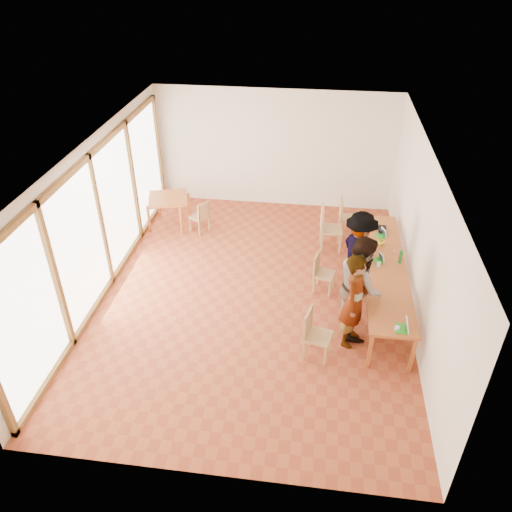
# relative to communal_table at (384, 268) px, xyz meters

# --- Properties ---
(ground) EXTENTS (8.00, 8.00, 0.00)m
(ground) POSITION_rel_communal_table_xyz_m (-2.50, -0.23, -0.70)
(ground) COLOR #9F4726
(ground) RESTS_ON ground
(wall_back) EXTENTS (6.00, 0.10, 3.00)m
(wall_back) POSITION_rel_communal_table_xyz_m (-2.50, 3.77, 0.80)
(wall_back) COLOR white
(wall_back) RESTS_ON ground
(wall_front) EXTENTS (6.00, 0.10, 3.00)m
(wall_front) POSITION_rel_communal_table_xyz_m (-2.50, -4.23, 0.80)
(wall_front) COLOR white
(wall_front) RESTS_ON ground
(wall_right) EXTENTS (0.10, 8.00, 3.00)m
(wall_right) POSITION_rel_communal_table_xyz_m (0.50, -0.23, 0.80)
(wall_right) COLOR white
(wall_right) RESTS_ON ground
(window_wall) EXTENTS (0.10, 8.00, 3.00)m
(window_wall) POSITION_rel_communal_table_xyz_m (-5.46, -0.23, 0.80)
(window_wall) COLOR white
(window_wall) RESTS_ON ground
(ceiling) EXTENTS (6.00, 8.00, 0.04)m
(ceiling) POSITION_rel_communal_table_xyz_m (-2.50, -0.23, 2.32)
(ceiling) COLOR white
(ceiling) RESTS_ON wall_back
(communal_table) EXTENTS (0.80, 4.00, 0.75)m
(communal_table) POSITION_rel_communal_table_xyz_m (0.00, 0.00, 0.00)
(communal_table) COLOR #AF5D26
(communal_table) RESTS_ON ground
(side_table) EXTENTS (0.90, 0.90, 0.75)m
(side_table) POSITION_rel_communal_table_xyz_m (-4.90, 2.25, -0.03)
(side_table) COLOR #AF5D26
(side_table) RESTS_ON ground
(chair_near) EXTENTS (0.52, 0.52, 0.49)m
(chair_near) POSITION_rel_communal_table_xyz_m (-1.28, -1.77, -0.14)
(chair_near) COLOR tan
(chair_near) RESTS_ON ground
(chair_mid) EXTENTS (0.46, 0.46, 0.44)m
(chair_mid) POSITION_rel_communal_table_xyz_m (-1.21, 0.10, -0.20)
(chair_mid) COLOR tan
(chair_mid) RESTS_ON ground
(chair_far) EXTENTS (0.51, 0.51, 0.55)m
(chair_far) POSITION_rel_communal_table_xyz_m (-1.12, 1.69, -0.07)
(chair_far) COLOR tan
(chair_far) RESTS_ON ground
(chair_empty) EXTENTS (0.45, 0.45, 0.48)m
(chair_empty) POSITION_rel_communal_table_xyz_m (-0.70, 2.37, -0.14)
(chair_empty) COLOR tan
(chair_empty) RESTS_ON ground
(chair_spare) EXTENTS (0.52, 0.52, 0.43)m
(chair_spare) POSITION_rel_communal_table_xyz_m (-4.04, 2.02, -0.21)
(chair_spare) COLOR tan
(chair_spare) RESTS_ON ground
(person_near) EXTENTS (0.64, 0.76, 1.77)m
(person_near) POSITION_rel_communal_table_xyz_m (-0.62, -1.34, 0.18)
(person_near) COLOR gray
(person_near) RESTS_ON ground
(person_mid) EXTENTS (0.83, 1.02, 1.93)m
(person_mid) POSITION_rel_communal_table_xyz_m (-0.53, -1.00, 0.26)
(person_mid) COLOR gray
(person_mid) RESTS_ON ground
(person_far) EXTENTS (0.98, 1.26, 1.71)m
(person_far) POSITION_rel_communal_table_xyz_m (-0.50, 0.24, 0.15)
(person_far) COLOR gray
(person_far) RESTS_ON ground
(laptop_near) EXTENTS (0.22, 0.25, 0.20)m
(laptop_near) POSITION_rel_communal_table_xyz_m (0.15, -1.80, 0.10)
(laptop_near) COLOR green
(laptop_near) RESTS_ON communal_table
(laptop_mid) EXTENTS (0.26, 0.27, 0.18)m
(laptop_mid) POSITION_rel_communal_table_xyz_m (-0.10, 0.15, 0.10)
(laptop_mid) COLOR green
(laptop_mid) RESTS_ON communal_table
(laptop_far) EXTENTS (0.25, 0.26, 0.18)m
(laptop_far) POSITION_rel_communal_table_xyz_m (0.03, 1.10, 0.10)
(laptop_far) COLOR green
(laptop_far) RESTS_ON communal_table
(yellow_mug) EXTENTS (0.18, 0.18, 0.11)m
(yellow_mug) POSITION_rel_communal_table_xyz_m (-0.01, 0.75, 0.10)
(yellow_mug) COLOR yellow
(yellow_mug) RESTS_ON communal_table
(green_bottle) EXTENTS (0.07, 0.07, 0.28)m
(green_bottle) POSITION_rel_communal_table_xyz_m (0.29, 0.14, 0.19)
(green_bottle) COLOR #1E7222
(green_bottle) RESTS_ON communal_table
(clear_glass) EXTENTS (0.07, 0.07, 0.09)m
(clear_glass) POSITION_rel_communal_table_xyz_m (-0.13, -0.04, 0.09)
(clear_glass) COLOR silver
(clear_glass) RESTS_ON communal_table
(condiment_cup) EXTENTS (0.08, 0.08, 0.06)m
(condiment_cup) POSITION_rel_communal_table_xyz_m (0.04, -1.82, 0.08)
(condiment_cup) COLOR white
(condiment_cup) RESTS_ON communal_table
(pink_phone) EXTENTS (0.05, 0.10, 0.01)m
(pink_phone) POSITION_rel_communal_table_xyz_m (0.23, 0.52, 0.05)
(pink_phone) COLOR #D14075
(pink_phone) RESTS_ON communal_table
(black_pouch) EXTENTS (0.16, 0.26, 0.09)m
(black_pouch) POSITION_rel_communal_table_xyz_m (0.05, 1.30, 0.09)
(black_pouch) COLOR black
(black_pouch) RESTS_ON communal_table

